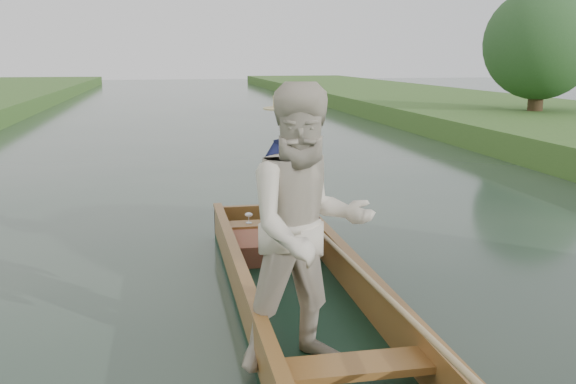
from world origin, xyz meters
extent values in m
plane|color=#283D30|center=(0.00, 0.00, 0.00)|extent=(120.00, 120.00, 0.00)
cylinder|color=#47331E|center=(9.80, 12.39, 1.08)|extent=(0.44, 0.44, 2.16)
sphere|color=#21481D|center=(9.80, 12.39, 2.56)|extent=(3.26, 3.26, 3.26)
sphere|color=#21481D|center=(10.40, 12.69, 2.16)|extent=(2.20, 2.20, 2.20)
cube|color=black|center=(0.00, 0.00, 0.04)|extent=(1.10, 5.00, 0.08)
cube|color=olive|center=(-0.51, 0.00, 0.24)|extent=(0.08, 5.00, 0.32)
cube|color=olive|center=(0.51, 0.00, 0.24)|extent=(0.08, 5.00, 0.32)
cube|color=olive|center=(0.00, 2.46, 0.24)|extent=(1.10, 0.08, 0.32)
cube|color=olive|center=(-0.51, 0.00, 0.42)|extent=(0.10, 5.00, 0.04)
cube|color=olive|center=(0.51, 0.00, 0.42)|extent=(0.10, 5.00, 0.04)
cube|color=olive|center=(0.00, 1.90, 0.30)|extent=(0.94, 0.30, 0.05)
cube|color=olive|center=(0.00, -1.60, 0.30)|extent=(0.94, 0.30, 0.05)
imported|color=#121538|center=(0.04, 0.66, 0.94)|extent=(0.71, 0.56, 1.71)
cylinder|color=beige|center=(0.04, 0.66, 1.75)|extent=(0.52, 0.52, 0.12)
imported|color=beige|center=(-0.19, -1.08, 1.05)|extent=(1.04, 0.86, 1.95)
cube|color=#9C3432|center=(-0.11, 1.47, 0.19)|extent=(0.85, 0.90, 0.22)
sphere|color=tan|center=(0.15, 1.37, 0.40)|extent=(0.18, 0.18, 0.18)
sphere|color=tan|center=(0.15, 1.36, 0.54)|extent=(0.14, 0.14, 0.14)
sphere|color=tan|center=(0.10, 1.36, 0.60)|extent=(0.05, 0.05, 0.05)
sphere|color=tan|center=(0.20, 1.36, 0.60)|extent=(0.05, 0.05, 0.05)
sphere|color=tan|center=(0.15, 1.31, 0.53)|extent=(0.06, 0.06, 0.06)
sphere|color=tan|center=(0.06, 1.35, 0.43)|extent=(0.06, 0.06, 0.06)
sphere|color=tan|center=(0.23, 1.35, 0.43)|extent=(0.06, 0.06, 0.06)
sphere|color=tan|center=(0.10, 1.35, 0.32)|extent=(0.07, 0.07, 0.07)
sphere|color=tan|center=(0.19, 1.35, 0.32)|extent=(0.07, 0.07, 0.07)
cylinder|color=silver|center=(-0.20, 1.90, 0.33)|extent=(0.07, 0.07, 0.01)
cylinder|color=silver|center=(-0.20, 1.90, 0.37)|extent=(0.01, 0.01, 0.08)
ellipsoid|color=silver|center=(-0.20, 1.90, 0.43)|extent=(0.09, 0.09, 0.05)
cylinder|color=tan|center=(0.43, -0.34, 0.46)|extent=(0.04, 4.52, 0.20)
camera|label=1|loc=(-1.10, -5.12, 2.18)|focal=40.00mm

